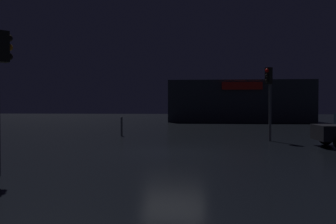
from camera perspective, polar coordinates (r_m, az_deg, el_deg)
name	(u,v)px	position (r m, az deg, el deg)	size (l,w,h in m)	color
ground_plane	(173,153)	(14.49, 0.90, -6.62)	(120.00, 120.00, 0.00)	black
store_building	(238,101)	(42.60, 11.31, 1.70)	(16.15, 7.73, 4.72)	#33383D
traffic_signal_main	(269,88)	(19.67, 16.12, 3.70)	(0.42, 0.42, 3.97)	#595B60
traffic_signal_opposite	(2,68)	(10.91, -25.39, 6.52)	(0.42, 0.43, 4.03)	#595B60
bollard_kerb_a	(122,127)	(22.15, -7.56, -2.36)	(0.12, 0.12, 1.20)	#595B60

